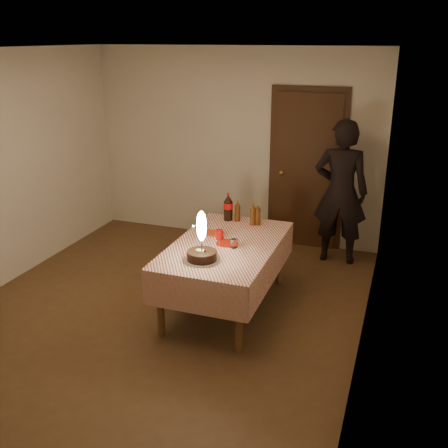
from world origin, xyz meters
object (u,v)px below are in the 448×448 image
at_px(red_cup, 220,235).
at_px(amber_bottle_mid, 253,215).
at_px(red_plate, 227,243).
at_px(clear_cup, 234,243).
at_px(cola_bottle, 228,207).
at_px(amber_bottle_right, 258,215).
at_px(birthday_cake, 202,249).
at_px(photographer, 341,192).
at_px(dining_table, 226,252).
at_px(amber_bottle_left, 237,211).

height_order(red_cup, amber_bottle_mid, amber_bottle_mid).
relative_size(red_plate, clear_cup, 2.44).
bearing_deg(cola_bottle, clear_cup, -66.92).
xyz_separation_m(clear_cup, amber_bottle_right, (0.03, 0.73, 0.07)).
relative_size(birthday_cake, photographer, 0.27).
distance_m(red_plate, photographer, 1.88).
bearing_deg(red_plate, cola_bottle, 108.14).
distance_m(dining_table, amber_bottle_left, 0.74).
distance_m(birthday_cake, cola_bottle, 1.17).
xyz_separation_m(dining_table, red_cup, (-0.10, 0.09, 0.15)).
bearing_deg(amber_bottle_left, photographer, 42.62).
bearing_deg(amber_bottle_right, photographer, 52.26).
distance_m(red_cup, amber_bottle_right, 0.61).
xyz_separation_m(red_cup, amber_bottle_left, (-0.01, 0.61, 0.07)).
bearing_deg(dining_table, clear_cup, -33.53).
bearing_deg(birthday_cake, amber_bottle_mid, 81.21).
height_order(red_plate, photographer, photographer).
height_order(amber_bottle_mid, photographer, photographer).
xyz_separation_m(dining_table, amber_bottle_mid, (0.10, 0.63, 0.22)).
relative_size(dining_table, amber_bottle_left, 6.75).
bearing_deg(amber_bottle_left, amber_bottle_right, -11.63).
xyz_separation_m(red_plate, clear_cup, (0.10, -0.08, 0.04)).
relative_size(red_cup, amber_bottle_left, 0.39).
height_order(clear_cup, amber_bottle_mid, amber_bottle_mid).
relative_size(dining_table, red_cup, 17.20).
xyz_separation_m(red_cup, amber_bottle_right, (0.25, 0.56, 0.07)).
relative_size(red_plate, amber_bottle_left, 0.86).
bearing_deg(amber_bottle_left, red_plate, -80.32).
distance_m(birthday_cake, red_cup, 0.57).
distance_m(amber_bottle_left, amber_bottle_mid, 0.22).
relative_size(dining_table, clear_cup, 19.11).
height_order(amber_bottle_right, amber_bottle_mid, same).
height_order(clear_cup, amber_bottle_left, amber_bottle_left).
xyz_separation_m(clear_cup, cola_bottle, (-0.33, 0.77, 0.11)).
bearing_deg(photographer, amber_bottle_mid, -128.89).
xyz_separation_m(birthday_cake, amber_bottle_right, (0.22, 1.12, 0.00)).
height_order(birthday_cake, red_cup, birthday_cake).
relative_size(red_cup, amber_bottle_mid, 0.39).
height_order(cola_bottle, amber_bottle_mid, cola_bottle).
xyz_separation_m(red_plate, photographer, (0.91, 1.64, 0.18)).
xyz_separation_m(dining_table, clear_cup, (0.11, -0.08, 0.14)).
relative_size(red_plate, amber_bottle_right, 0.86).
relative_size(amber_bottle_right, photographer, 0.14).
xyz_separation_m(dining_table, red_plate, (0.01, 0.01, 0.10)).
xyz_separation_m(red_cup, clear_cup, (0.21, -0.17, -0.01)).
xyz_separation_m(birthday_cake, photographer, (0.99, 2.11, 0.06)).
relative_size(cola_bottle, amber_bottle_left, 1.25).
relative_size(red_cup, photographer, 0.06).
relative_size(clear_cup, amber_bottle_left, 0.35).
xyz_separation_m(dining_table, birthday_cake, (-0.07, -0.47, 0.21)).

